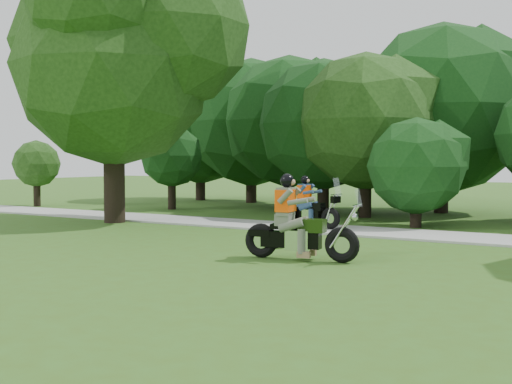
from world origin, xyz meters
The scene contains 5 objects.
ground centered at (0.00, 0.00, 0.00)m, with size 100.00×100.00×0.00m, color #385919.
walkway centered at (0.00, 8.00, 0.03)m, with size 60.00×2.20×0.06m, color #9D9D98.
big_tree_west centered at (-10.54, 6.85, 5.76)m, with size 8.64×6.56×9.96m.
chopper_motorcycle centered at (-1.87, 2.70, 0.66)m, with size 2.48×0.78×1.78m.
touring_motorcycle centered at (-4.21, 7.97, 0.61)m, with size 1.99×0.82×1.52m.
Camera 1 is at (4.22, -8.93, 2.09)m, focal length 45.00 mm.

